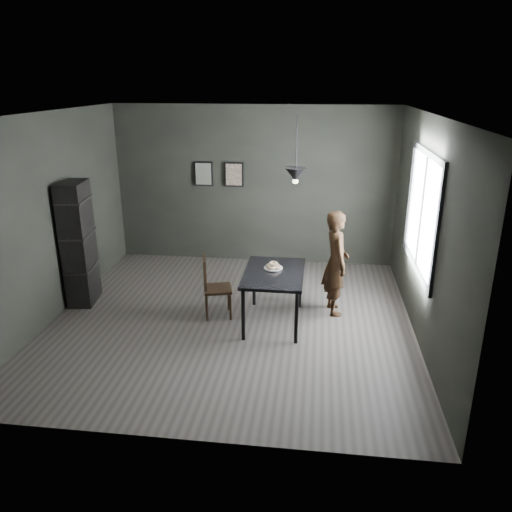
# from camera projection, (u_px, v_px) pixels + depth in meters

# --- Properties ---
(ground) EXTENTS (5.00, 5.00, 0.00)m
(ground) POSITION_uv_depth(u_px,v_px,m) (231.00, 320.00, 7.02)
(ground) COLOR #34302D
(ground) RESTS_ON ground
(back_wall) EXTENTS (5.00, 0.10, 2.80)m
(back_wall) POSITION_uv_depth(u_px,v_px,m) (254.00, 186.00, 8.89)
(back_wall) COLOR black
(back_wall) RESTS_ON ground
(ceiling) EXTENTS (5.00, 5.00, 0.02)m
(ceiling) POSITION_uv_depth(u_px,v_px,m) (227.00, 114.00, 6.09)
(ceiling) COLOR silver
(ceiling) RESTS_ON ground
(window_assembly) EXTENTS (0.04, 1.96, 1.56)m
(window_assembly) POSITION_uv_depth(u_px,v_px,m) (422.00, 211.00, 6.38)
(window_assembly) COLOR white
(window_assembly) RESTS_ON ground
(cafe_table) EXTENTS (0.80, 1.20, 0.75)m
(cafe_table) POSITION_uv_depth(u_px,v_px,m) (274.00, 277.00, 6.73)
(cafe_table) COLOR black
(cafe_table) RESTS_ON ground
(white_plate) EXTENTS (0.23, 0.23, 0.01)m
(white_plate) POSITION_uv_depth(u_px,v_px,m) (273.00, 268.00, 6.81)
(white_plate) COLOR silver
(white_plate) RESTS_ON cafe_table
(donut_pile) EXTENTS (0.22, 0.22, 0.09)m
(donut_pile) POSITION_uv_depth(u_px,v_px,m) (273.00, 266.00, 6.80)
(donut_pile) COLOR beige
(donut_pile) RESTS_ON white_plate
(woman) EXTENTS (0.47, 0.62, 1.51)m
(woman) POSITION_uv_depth(u_px,v_px,m) (336.00, 263.00, 7.02)
(woman) COLOR black
(woman) RESTS_ON ground
(wood_chair) EXTENTS (0.47, 0.47, 0.88)m
(wood_chair) POSITION_uv_depth(u_px,v_px,m) (212.00, 283.00, 6.99)
(wood_chair) COLOR black
(wood_chair) RESTS_ON ground
(shelf_unit) EXTENTS (0.43, 0.65, 1.83)m
(shelf_unit) POSITION_uv_depth(u_px,v_px,m) (79.00, 244.00, 7.32)
(shelf_unit) COLOR black
(shelf_unit) RESTS_ON ground
(pendant_lamp) EXTENTS (0.28, 0.28, 0.86)m
(pendant_lamp) POSITION_uv_depth(u_px,v_px,m) (296.00, 175.00, 6.33)
(pendant_lamp) COLOR black
(pendant_lamp) RESTS_ON ground
(framed_print_left) EXTENTS (0.34, 0.04, 0.44)m
(framed_print_left) POSITION_uv_depth(u_px,v_px,m) (204.00, 174.00, 8.90)
(framed_print_left) COLOR black
(framed_print_left) RESTS_ON ground
(framed_print_right) EXTENTS (0.34, 0.04, 0.44)m
(framed_print_right) POSITION_uv_depth(u_px,v_px,m) (234.00, 174.00, 8.84)
(framed_print_right) COLOR black
(framed_print_right) RESTS_ON ground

